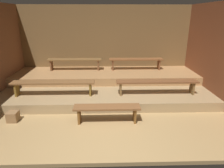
# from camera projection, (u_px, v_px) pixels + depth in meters

# --- Properties ---
(ground) EXTENTS (6.97, 5.13, 0.08)m
(ground) POSITION_uv_depth(u_px,v_px,m) (106.00, 103.00, 5.86)
(ground) COLOR tan
(wall_back) EXTENTS (6.97, 0.06, 2.75)m
(wall_back) POSITION_uv_depth(u_px,v_px,m) (105.00, 44.00, 7.48)
(wall_back) COLOR brown
(wall_back) RESTS_ON ground
(wall_right) EXTENTS (0.06, 5.13, 2.75)m
(wall_right) POSITION_uv_depth(u_px,v_px,m) (219.00, 54.00, 5.49)
(wall_right) COLOR brown
(wall_right) RESTS_ON ground
(platform_lower) EXTENTS (6.17, 2.92, 0.26)m
(platform_lower) POSITION_uv_depth(u_px,v_px,m) (106.00, 89.00, 6.48)
(platform_lower) COLOR tan
(platform_lower) RESTS_ON ground
(platform_middle) EXTENTS (6.17, 1.58, 0.26)m
(platform_middle) POSITION_uv_depth(u_px,v_px,m) (106.00, 75.00, 7.02)
(platform_middle) COLOR #AC7D4C
(platform_middle) RESTS_ON platform_lower
(bench_floor_center) EXTENTS (1.54, 0.33, 0.40)m
(bench_floor_center) POSITION_uv_depth(u_px,v_px,m) (107.00, 110.00, 4.65)
(bench_floor_center) COLOR brown
(bench_floor_center) RESTS_ON ground
(bench_lower_left) EXTENTS (2.28, 0.33, 0.40)m
(bench_lower_left) POSITION_uv_depth(u_px,v_px,m) (53.00, 84.00, 5.54)
(bench_lower_left) COLOR brown
(bench_lower_left) RESTS_ON platform_lower
(bench_lower_right) EXTENTS (2.28, 0.33, 0.40)m
(bench_lower_right) POSITION_uv_depth(u_px,v_px,m) (157.00, 83.00, 5.62)
(bench_lower_right) COLOR brown
(bench_lower_right) RESTS_ON platform_lower
(bench_middle_left) EXTENTS (1.91, 0.33, 0.40)m
(bench_middle_left) POSITION_uv_depth(u_px,v_px,m) (75.00, 61.00, 7.13)
(bench_middle_left) COLOR brown
(bench_middle_left) RESTS_ON platform_middle
(bench_middle_right) EXTENTS (1.91, 0.33, 0.40)m
(bench_middle_right) POSITION_uv_depth(u_px,v_px,m) (136.00, 61.00, 7.19)
(bench_middle_right) COLOR brown
(bench_middle_right) RESTS_ON platform_middle
(wooden_crate_floor) EXTENTS (0.24, 0.24, 0.24)m
(wooden_crate_floor) POSITION_uv_depth(u_px,v_px,m) (13.00, 117.00, 4.74)
(wooden_crate_floor) COLOR olive
(wooden_crate_floor) RESTS_ON ground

